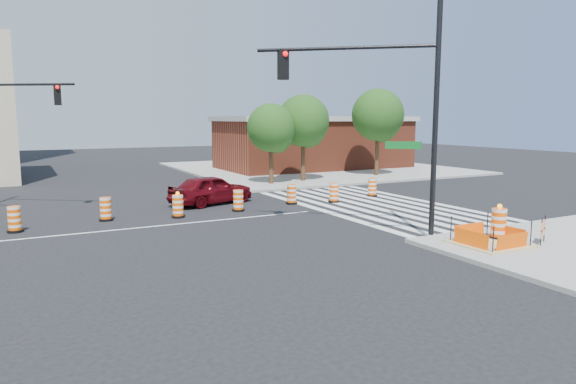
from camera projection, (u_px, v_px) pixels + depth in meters
name	position (u px, v px, depth m)	size (l,w,h in m)	color
ground	(161.00, 226.00, 21.27)	(120.00, 120.00, 0.00)	black
sidewalk_ne	(314.00, 168.00, 45.32)	(22.00, 22.00, 0.15)	gray
crosswalk_east	(374.00, 205.00, 26.31)	(6.75, 13.50, 0.01)	silver
lane_centerline	(161.00, 226.00, 21.27)	(14.00, 0.12, 0.01)	silver
excavation_pit	(489.00, 242.00, 17.50)	(2.20, 2.20, 0.90)	tan
brick_storefront	(314.00, 143.00, 45.01)	(16.50, 8.50, 4.60)	maroon
red_coupe	(211.00, 189.00, 26.58)	(1.82, 4.52, 1.54)	#51060D
signal_pole_se	(384.00, 92.00, 18.60)	(5.22, 4.33, 8.77)	black
pit_drum	(499.00, 225.00, 18.17)	(0.65, 0.65, 1.27)	black
barricade	(543.00, 229.00, 17.55)	(0.72, 0.40, 0.93)	#FF5805
tree_north_c	(271.00, 131.00, 33.56)	(3.22, 3.18, 5.40)	#382314
tree_north_d	(304.00, 124.00, 35.09)	(3.56, 3.56, 6.05)	#382314
tree_north_e	(378.00, 118.00, 38.51)	(3.91, 3.91, 6.64)	#382314
median_drum_2	(15.00, 220.00, 20.00)	(0.60, 0.60, 1.02)	black
median_drum_3	(106.00, 210.00, 22.26)	(0.60, 0.60, 1.02)	black
median_drum_4	(178.00, 207.00, 22.97)	(0.60, 0.60, 1.18)	black
median_drum_5	(238.00, 201.00, 24.58)	(0.60, 0.60, 1.02)	black
median_drum_6	(292.00, 195.00, 26.63)	(0.60, 0.60, 1.02)	black
median_drum_7	(334.00, 193.00, 27.16)	(0.60, 0.60, 1.02)	black
median_drum_8	(372.00, 188.00, 29.25)	(0.60, 0.60, 1.02)	black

